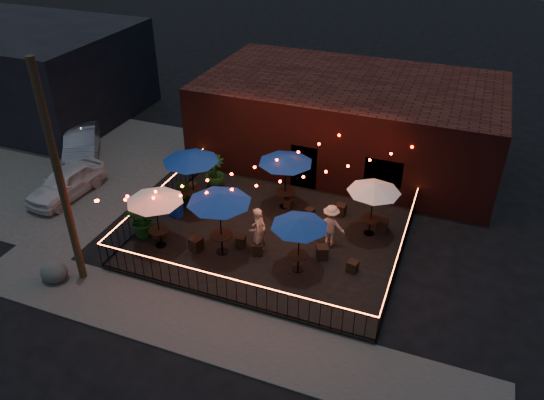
{
  "coord_description": "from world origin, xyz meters",
  "views": [
    {
      "loc": [
        6.19,
        -13.77,
        12.4
      ],
      "look_at": [
        -0.17,
        2.57,
        1.43
      ],
      "focal_mm": 35.0,
      "sensor_mm": 36.0,
      "label": 1
    }
  ],
  "objects": [
    {
      "name": "ground",
      "position": [
        0.0,
        0.0,
        0.0
      ],
      "size": [
        110.0,
        110.0,
        0.0
      ],
      "primitive_type": "plane",
      "color": "black",
      "rests_on": "ground"
    },
    {
      "name": "patio",
      "position": [
        0.0,
        2.0,
        0.07
      ],
      "size": [
        10.0,
        8.0,
        0.15
      ],
      "primitive_type": "cube",
      "color": "black",
      "rests_on": "ground"
    },
    {
      "name": "sidewalk",
      "position": [
        0.0,
        -3.25,
        0.03
      ],
      "size": [
        18.0,
        2.5,
        0.05
      ],
      "primitive_type": "cube",
      "color": "#403E3B",
      "rests_on": "ground"
    },
    {
      "name": "parking_lot",
      "position": [
        -12.0,
        4.0,
        0.01
      ],
      "size": [
        11.0,
        12.0,
        0.02
      ],
      "primitive_type": "cube",
      "color": "#403E3B",
      "rests_on": "ground"
    },
    {
      "name": "brick_building",
      "position": [
        1.0,
        9.99,
        2.0
      ],
      "size": [
        14.0,
        8.0,
        4.0
      ],
      "color": "#37120F",
      "rests_on": "ground"
    },
    {
      "name": "background_building",
      "position": [
        -18.0,
        9.0,
        2.5
      ],
      "size": [
        12.0,
        9.0,
        5.0
      ],
      "primitive_type": "cube",
      "color": "black",
      "rests_on": "ground"
    },
    {
      "name": "utility_pole",
      "position": [
        -5.4,
        -2.6,
        4.0
      ],
      "size": [
        0.26,
        0.26,
        8.0
      ],
      "primitive_type": "cylinder",
      "color": "#312114",
      "rests_on": "ground"
    },
    {
      "name": "fence_front",
      "position": [
        0.0,
        -2.0,
        0.66
      ],
      "size": [
        10.0,
        0.04,
        1.04
      ],
      "color": "black",
      "rests_on": "patio"
    },
    {
      "name": "fence_left",
      "position": [
        -5.0,
        2.0,
        0.66
      ],
      "size": [
        0.04,
        8.0,
        1.04
      ],
      "rotation": [
        0.0,
        0.0,
        1.57
      ],
      "color": "black",
      "rests_on": "patio"
    },
    {
      "name": "fence_right",
      "position": [
        5.0,
        2.0,
        0.66
      ],
      "size": [
        0.04,
        8.0,
        1.04
      ],
      "rotation": [
        0.0,
        0.0,
        1.57
      ],
      "color": "black",
      "rests_on": "patio"
    },
    {
      "name": "festoon_lights",
      "position": [
        -1.01,
        1.7,
        2.52
      ],
      "size": [
        10.02,
        8.72,
        1.32
      ],
      "color": "#F61906",
      "rests_on": "ground"
    },
    {
      "name": "cafe_table_0",
      "position": [
        -3.7,
        -0.11,
        2.29
      ],
      "size": [
        2.59,
        2.59,
        2.35
      ],
      "rotation": [
        0.0,
        0.0,
        0.25
      ],
      "color": "black",
      "rests_on": "patio"
    },
    {
      "name": "cafe_table_1",
      "position": [
        -3.8,
        2.8,
        2.5
      ],
      "size": [
        2.94,
        2.94,
        2.57
      ],
      "rotation": [
        0.0,
        0.0,
        0.32
      ],
      "color": "black",
      "rests_on": "patio"
    },
    {
      "name": "cafe_table_2",
      "position": [
        -1.32,
        0.37,
        2.51
      ],
      "size": [
        2.64,
        2.64,
        2.59
      ],
      "rotation": [
        0.0,
        0.0,
        -0.13
      ],
      "color": "black",
      "rests_on": "patio"
    },
    {
      "name": "cafe_table_3",
      "position": [
        -0.2,
        4.18,
        2.43
      ],
      "size": [
        2.58,
        2.58,
        2.49
      ],
      "rotation": [
        0.0,
        0.0,
        -0.15
      ],
      "color": "black",
      "rests_on": "patio"
    },
    {
      "name": "cafe_table_4",
      "position": [
        1.67,
        0.41,
        2.18
      ],
      "size": [
        2.4,
        2.4,
        2.22
      ],
      "rotation": [
        0.0,
        0.0,
        -0.22
      ],
      "color": "black",
      "rests_on": "patio"
    },
    {
      "name": "cafe_table_5",
      "position": [
        3.57,
        3.56,
        2.21
      ],
      "size": [
        2.4,
        2.4,
        2.26
      ],
      "rotation": [
        0.0,
        0.0,
        0.19
      ],
      "color": "black",
      "rests_on": "patio"
    },
    {
      "name": "bistro_chair_0",
      "position": [
        -4.03,
        0.3,
        0.39
      ],
      "size": [
        0.46,
        0.46,
        0.48
      ],
      "primitive_type": "cube",
      "rotation": [
        0.0,
        0.0,
        -0.14
      ],
      "color": "black",
      "rests_on": "patio"
    },
    {
      "name": "bistro_chair_1",
      "position": [
        -2.31,
        0.15,
        0.4
      ],
      "size": [
        0.53,
        0.53,
        0.5
      ],
      "primitive_type": "cube",
      "rotation": [
        0.0,
        0.0,
        2.84
      ],
      "color": "black",
      "rests_on": "patio"
    },
    {
      "name": "bistro_chair_2",
      "position": [
        -4.39,
        3.77,
        0.38
      ],
      "size": [
        0.5,
        0.5,
        0.47
      ],
      "primitive_type": "cube",
      "rotation": [
        0.0,
        0.0,
        0.35
      ],
      "color": "black",
      "rests_on": "patio"
    },
    {
      "name": "bistro_chair_3",
      "position": [
        -2.9,
        3.22,
        0.35
      ],
      "size": [
        0.45,
        0.45,
        0.41
      ],
      "primitive_type": "cube",
      "rotation": [
        0.0,
        0.0,
        3.57
      ],
      "color": "black",
      "rests_on": "patio"
    },
    {
      "name": "bistro_chair_4",
      "position": [
        -0.83,
        1.0,
        0.35
      ],
      "size": [
        0.39,
        0.39,
        0.41
      ],
      "primitive_type": "cube",
      "rotation": [
        0.0,
        0.0,
        0.15
      ],
      "color": "black",
      "rests_on": "patio"
    },
    {
      "name": "bistro_chair_5",
      "position": [
        -0.05,
        0.75,
        0.39
      ],
      "size": [
        0.5,
        0.5,
        0.47
      ],
      "primitive_type": "cube",
      "rotation": [
        0.0,
        0.0,
        3.46
      ],
      "color": "black",
      "rests_on": "patio"
    },
    {
      "name": "bistro_chair_6",
      "position": [
        -0.03,
        4.18,
        0.35
      ],
      "size": [
        0.41,
        0.41,
        0.41
      ],
      "primitive_type": "cube",
      "rotation": [
        0.0,
        0.0,
        -0.21
      ],
      "color": "black",
      "rests_on": "patio"
    },
    {
      "name": "bistro_chair_7",
      "position": [
        1.02,
        3.8,
        0.36
      ],
      "size": [
        0.44,
        0.44,
        0.41
      ],
      "primitive_type": "cube",
      "rotation": [
        0.0,
        0.0,
        2.8
      ],
      "color": "black",
      "rests_on": "patio"
    },
    {
      "name": "bistro_chair_8",
      "position": [
        2.28,
        1.4,
        0.41
      ],
      "size": [
        0.57,
        0.57,
        0.51
      ],
      "primitive_type": "cube",
      "rotation": [
        0.0,
        0.0,
        0.39
      ],
      "color": "black",
      "rests_on": "patio"
    },
    {
      "name": "bistro_chair_9",
      "position": [
        3.51,
        1.05,
        0.36
      ],
      "size": [
        0.42,
        0.42,
        0.43
      ],
      "primitive_type": "cube",
      "rotation": [
        0.0,
        0.0,
        2.98
      ],
      "color": "black",
      "rests_on": "patio"
    },
    {
      "name": "bistro_chair_10",
      "position": [
        2.16,
        4.44,
        0.39
      ],
      "size": [
        0.43,
        0.43,
        0.49
      ],
      "primitive_type": "cube",
      "rotation": [
        0.0,
        0.0,
        -0.05
      ],
      "color": "black",
      "rests_on": "patio"
    },
    {
      "name": "bistro_chair_11",
      "position": [
        3.99,
        3.96,
        0.39
      ],
      "size": [
        0.41,
        0.41,
        0.48
      ],
      "primitive_type": "cube",
      "rotation": [
        0.0,
        0.0,
        3.14
      ],
      "color": "black",
      "rests_on": "patio"
    },
    {
      "name": "patron_a",
      "position": [
        -0.03,
        0.93,
        1.09
      ],
      "size": [
        0.54,
        0.74,
        1.87
      ],
      "primitive_type": "imported",
      "rotation": [
        0.0,
        0.0,
        1.72
      ],
      "color": "#D19D8D",
      "rests_on": "patio"
    },
    {
      "name": "patron_b",
      "position": [
        -0.28,
        1.23,
        0.97
      ],
      "size": [
        0.82,
        0.94,
        1.63
      ],
      "primitive_type": "imported",
      "rotation": [
        0.0,
        0.0,
        -1.86
      ],
      "color": "tan",
      "rests_on": "patio"
    },
    {
      "name": "patron_c",
      "position": [
        2.3,
        2.35,
        1.0
      ],
      "size": [
        1.1,
        0.64,
        1.7
      ],
      "primitive_type": "imported",
      "rotation": [
        0.0,
        0.0,
        3.13
      ],
      "color": "tan",
      "rests_on": "patio"
    },
    {
      "name": "potted_shrub_a",
      "position": [
        -4.6,
        0.24,
        0.89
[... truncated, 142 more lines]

